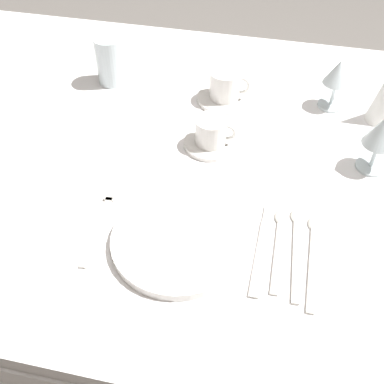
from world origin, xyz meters
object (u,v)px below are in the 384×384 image
Objects in this scene: spoon_dessert at (297,241)px; fork_outer at (101,221)px; dinner_knife at (261,251)px; wine_glass_centre at (382,133)px; coffee_cup_far at (212,131)px; coffee_cup_right at (226,84)px; spoon_soup at (279,239)px; drink_tumbler at (110,63)px; spoon_tea at (314,249)px; dinner_plate at (178,241)px; wine_glass_left at (338,75)px.

fork_outer is at bearing -175.37° from spoon_dessert.
fork_outer is 0.32m from dinner_knife.
coffee_cup_far is at bearing -179.91° from wine_glass_centre.
coffee_cup_right reaches higher than dinner_knife.
spoon_soup is 0.31m from coffee_cup_far.
drink_tumbler reaches higher than dinner_knife.
spoon_tea is at bearing -10.62° from spoon_soup.
fork_outer is 1.68× the size of drink_tumbler.
coffee_cup_far is (-0.21, 0.24, 0.04)m from spoon_dessert.
dinner_knife is at bearing -1.25° from fork_outer.
coffee_cup_far is at bearing 58.54° from fork_outer.
dinner_plate is at bearing -140.49° from wine_glass_centre.
fork_outer and dinner_knife have the same top height.
wine_glass_left is at bearing 112.82° from wine_glass_centre.
wine_glass_centre is (0.14, 0.25, 0.09)m from spoon_dessert.
dinner_plate reaches higher than spoon_soup.
wine_glass_centre reaches higher than dinner_knife.
wine_glass_centre is at bearing 0.09° from coffee_cup_far.
dinner_plate is at bearing -117.88° from wine_glass_left.
coffee_cup_right is at bearing 107.56° from dinner_knife.
wine_glass_centre is at bearing 27.84° from fork_outer.
spoon_dessert is 2.38× the size of coffee_cup_far.
drink_tumbler is (-0.31, 0.20, 0.01)m from coffee_cup_far.
fork_outer is 1.52× the size of wine_glass_centre.
spoon_tea is at bearing 8.98° from dinner_plate.
drink_tumbler is at bearing 146.49° from coffee_cup_far.
spoon_tea is 1.79× the size of drink_tumbler.
coffee_cup_far is at bearing -33.51° from drink_tumbler.
spoon_soup is 1.63× the size of drink_tumbler.
dinner_knife is 0.98× the size of spoon_tea.
drink_tumbler is (-0.31, 0.02, 0.01)m from coffee_cup_right.
coffee_cup_far is (0.01, 0.30, 0.03)m from dinner_plate.
spoon_tea is (0.25, 0.04, -0.01)m from dinner_plate.
coffee_cup_right is (-0.15, 0.46, 0.04)m from dinner_knife.
coffee_cup_far reaches higher than fork_outer.
wine_glass_centre reaches higher than dinner_plate.
spoon_dessert is 0.69m from drink_tumbler.
dinner_plate is 1.16× the size of dinner_knife.
coffee_cup_right reaches higher than fork_outer.
coffee_cup_far is (-0.18, 0.25, 0.04)m from spoon_soup.
coffee_cup_far is 0.75× the size of drink_tumbler.
coffee_cup_right is (-0.24, 0.44, 0.04)m from spoon_tea.
coffee_cup_right is 0.40m from wine_glass_centre.
spoon_soup is 0.66m from drink_tumbler.
spoon_soup is at bearing -42.75° from drink_tumbler.
wine_glass_left is at bearing 6.88° from coffee_cup_right.
wine_glass_left reaches higher than coffee_cup_right.
coffee_cup_right is 1.09× the size of coffee_cup_far.
drink_tumbler is (-0.66, 0.20, -0.04)m from wine_glass_centre.
dinner_plate is 2.02× the size of drink_tumbler.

